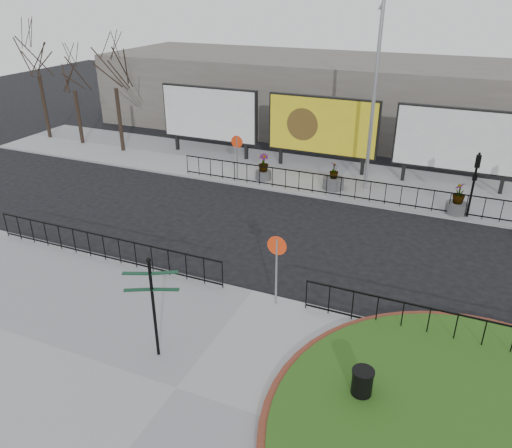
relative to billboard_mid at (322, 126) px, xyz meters
The scene contains 22 objects.
ground 13.31m from the billboard_mid, 83.40° to the right, with size 90.00×90.00×0.00m, color black.
pavement_near 18.21m from the billboard_mid, 85.23° to the right, with size 30.00×10.00×0.12m, color gray.
pavement_far 3.10m from the billboard_mid, 32.94° to the right, with size 44.00×6.00×0.12m, color gray.
railing_near_left 14.15m from the billboard_mid, 108.73° to the right, with size 10.00×0.10×1.10m, color black, non-canonical shape.
railing_near_right 15.62m from the billboard_mid, 58.92° to the right, with size 9.00×0.10×1.10m, color black, non-canonical shape.
railing_far 4.84m from the billboard_mid, 55.75° to the right, with size 18.00×0.10×1.10m, color black, non-canonical shape.
speed_sign_far 5.04m from the billboard_mid, 134.46° to the right, with size 0.64×0.07×2.47m.
speed_sign_near 13.62m from the billboard_mid, 79.41° to the right, with size 0.64×0.07×2.47m.
billboard_left 7.00m from the billboard_mid, behind, with size 6.20×0.31×4.10m.
billboard_mid is the anchor object (origin of this frame).
billboard_right 7.00m from the billboard_mid, ahead, with size 6.20×0.31×4.10m.
lamp_post 4.23m from the billboard_mid, 33.25° to the right, with size 0.74×0.18×9.23m.
signal_pole_a 8.80m from the billboard_mid, 24.42° to the right, with size 0.22×0.26×3.00m.
tree_left 12.63m from the billboard_mid, behind, with size 2.00×2.00×7.00m, color #2D2119, non-canonical shape.
tree_mid 16.05m from the billboard_mid, behind, with size 2.00×2.00×6.20m, color #2D2119, non-canonical shape.
tree_far 19.07m from the billboard_mid, behind, with size 2.00×2.00×7.50m, color #2D2119, non-canonical shape.
building_backdrop 9.15m from the billboard_mid, 80.57° to the left, with size 40.00×10.00×5.00m, color #655F58.
fingerpost_sign 17.04m from the billboard_mid, 88.86° to the right, with size 1.41×0.83×3.14m.
litter_bin 17.64m from the billboard_mid, 69.99° to the right, with size 0.56×0.56×0.93m.
planter_a 4.11m from the billboard_mid, 129.96° to the right, with size 0.86×0.86×1.40m.
planter_b 3.64m from the billboard_mid, 60.42° to the right, with size 1.08×1.08×1.40m.
planter_c 8.46m from the billboard_mid, 24.34° to the right, with size 0.97×0.97×1.49m.
Camera 1 is at (5.80, -13.24, 9.61)m, focal length 35.00 mm.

